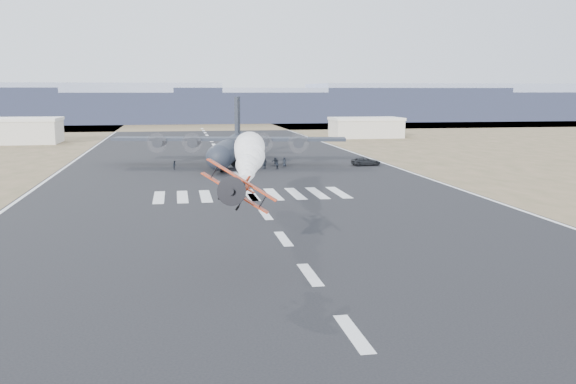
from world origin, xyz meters
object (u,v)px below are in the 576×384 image
object	(u,v)px
crew_c	(263,164)
crew_g	(237,165)
aerobatic_biplane	(238,188)
crew_f	(275,162)
crew_e	(284,162)
support_vehicle	(366,161)
hangar_left	(12,130)
crew_d	(265,163)
transport_aircraft	(231,147)
crew_b	(276,164)
hangar_right	(366,127)
crew_a	(265,164)
crew_h	(175,165)

from	to	relation	value
crew_c	crew_g	distance (m)	4.74
aerobatic_biplane	crew_f	distance (m)	69.00
crew_g	crew_e	bearing A→B (deg)	-36.07
support_vehicle	crew_g	world-z (taller)	crew_g
hangar_left	crew_g	size ratio (longest dim) A/B	15.32
crew_d	crew_f	world-z (taller)	crew_d
transport_aircraft	crew_b	size ratio (longest dim) A/B	24.85
hangar_right	aerobatic_biplane	bearing A→B (deg)	-110.66
hangar_right	crew_b	distance (m)	81.96
hangar_right	crew_a	world-z (taller)	hangar_right
hangar_left	hangar_right	bearing A→B (deg)	2.92
crew_b	crew_g	world-z (taller)	crew_b
crew_a	crew_f	world-z (taller)	crew_a
hangar_right	crew_e	xyz separation A→B (m)	(-36.19, -68.78, -2.18)
crew_f	support_vehicle	bearing A→B (deg)	163.29
hangar_right	crew_c	world-z (taller)	hangar_right
transport_aircraft	crew_d	size ratio (longest dim) A/B	23.55
transport_aircraft	crew_b	world-z (taller)	transport_aircraft
crew_c	crew_f	size ratio (longest dim) A/B	1.12
crew_a	support_vehicle	bearing A→B (deg)	158.06
aerobatic_biplane	crew_h	world-z (taller)	aerobatic_biplane
hangar_right	crew_d	distance (m)	81.63
support_vehicle	aerobatic_biplane	bearing A→B (deg)	151.62
aerobatic_biplane	crew_e	bearing A→B (deg)	86.12
crew_d	crew_g	distance (m)	5.26
crew_c	crew_f	distance (m)	4.69
hangar_left	crew_d	size ratio (longest dim) A/B	13.39
hangar_left	crew_f	distance (m)	87.22
support_vehicle	crew_c	size ratio (longest dim) A/B	2.95
crew_a	crew_d	world-z (taller)	crew_d
hangar_left	aerobatic_biplane	distance (m)	138.69
hangar_right	crew_e	bearing A→B (deg)	-117.75
support_vehicle	crew_c	bearing A→B (deg)	92.05
crew_e	crew_d	bearing A→B (deg)	-136.21
crew_a	crew_c	size ratio (longest dim) A/B	0.90
crew_h	hangar_left	bearing A→B (deg)	31.26
support_vehicle	crew_g	size ratio (longest dim) A/B	3.37
hangar_left	crew_h	bearing A→B (deg)	-57.12
support_vehicle	crew_g	bearing A→B (deg)	92.74
hangar_left	hangar_right	world-z (taller)	hangar_left
support_vehicle	crew_b	distance (m)	17.43
hangar_right	crew_a	size ratio (longest dim) A/B	12.45
crew_c	crew_d	size ratio (longest dim) A/B	1.00
transport_aircraft	crew_f	xyz separation A→B (m)	(7.69, -5.56, -2.40)
crew_g	hangar_right	bearing A→B (deg)	-0.83
crew_a	crew_e	size ratio (longest dim) A/B	0.99
hangar_left	crew_d	world-z (taller)	hangar_left
hangar_right	crew_f	distance (m)	77.82
support_vehicle	crew_h	bearing A→B (deg)	86.63
transport_aircraft	crew_f	bearing A→B (deg)	-23.97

